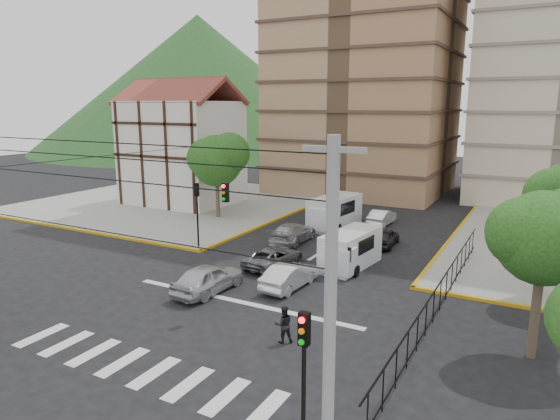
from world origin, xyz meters
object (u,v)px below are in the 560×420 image
Objects in this scene: van_right_lane at (349,251)px; traffic_light_se at (304,364)px; car_silver_front_left at (208,278)px; car_white_front_right at (289,276)px; pedestrian_crosswalk at (284,324)px; van_left_lane at (333,213)px; traffic_light_nw at (197,204)px.

traffic_light_se is at bearing -66.66° from van_right_lane.
traffic_light_se is 0.98× the size of car_silver_front_left.
traffic_light_se reaches higher than car_white_front_right.
pedestrian_crosswalk is (-3.92, 6.22, -2.31)m from traffic_light_se.
van_right_lane is at bearing -121.74° from car_silver_front_left.
car_white_front_right is 2.56× the size of pedestrian_crosswalk.
traffic_light_se is at bearing -62.69° from van_left_lane.
car_silver_front_left is at bearing -85.06° from van_left_lane.
traffic_light_se is 13.95m from car_silver_front_left.
car_white_front_right is at bearing -22.16° from traffic_light_nw.
car_white_front_right is at bearing -70.76° from van_left_lane.
van_left_lane is at bearing 124.66° from van_right_lane.
van_left_lane reaches higher than pedestrian_crosswalk.
pedestrian_crosswalk is (6.19, -3.10, 0.04)m from car_silver_front_left.
van_left_lane is 20.05m from pedestrian_crosswalk.
car_white_front_right is (3.07, -13.47, -0.54)m from van_left_lane.
traffic_light_nw is (-15.60, 15.60, 0.00)m from traffic_light_se.
car_silver_front_left is 6.92m from pedestrian_crosswalk.
traffic_light_se is 1.00× the size of traffic_light_nw.
van_right_lane is 1.14× the size of car_silver_front_left.
traffic_light_se is 0.86× the size of van_right_lane.
traffic_light_se is at bearing 122.41° from car_white_front_right.
car_silver_front_left is (5.49, -6.28, -2.35)m from traffic_light_nw.
van_right_lane is at bearing -122.93° from pedestrian_crosswalk.
van_right_lane is 0.89× the size of van_left_lane.
pedestrian_crosswalk is at bearing -66.84° from van_left_lane.
van_left_lane reaches higher than car_silver_front_left.
car_white_front_right is (-6.63, 11.95, -2.44)m from traffic_light_se.
traffic_light_nw is 8.66m from car_silver_front_left.
traffic_light_se is 7.71m from pedestrian_crosswalk.
car_silver_front_left is 1.10× the size of car_white_front_right.
traffic_light_se is 1.07× the size of car_white_front_right.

